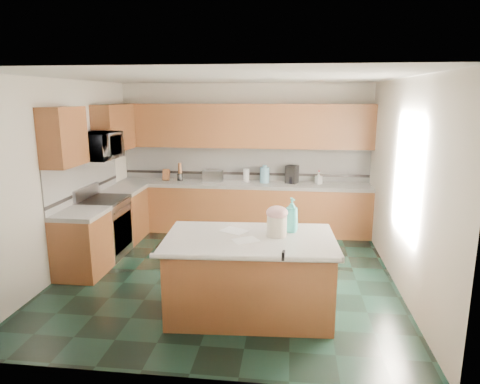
# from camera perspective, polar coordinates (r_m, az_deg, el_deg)

# --- Properties ---
(floor) EXTENTS (4.60, 4.60, 0.00)m
(floor) POSITION_cam_1_polar(r_m,az_deg,el_deg) (6.17, -1.80, -10.88)
(floor) COLOR black
(floor) RESTS_ON ground
(ceiling) EXTENTS (4.60, 4.60, 0.00)m
(ceiling) POSITION_cam_1_polar(r_m,az_deg,el_deg) (5.66, -2.00, 15.04)
(ceiling) COLOR white
(ceiling) RESTS_ON ground
(wall_back) EXTENTS (4.60, 0.04, 2.70)m
(wall_back) POSITION_cam_1_polar(r_m,az_deg,el_deg) (8.04, 0.62, 4.70)
(wall_back) COLOR silver
(wall_back) RESTS_ON ground
(wall_front) EXTENTS (4.60, 0.04, 2.70)m
(wall_front) POSITION_cam_1_polar(r_m,az_deg,el_deg) (3.56, -7.57, -5.70)
(wall_front) COLOR silver
(wall_front) RESTS_ON ground
(wall_left) EXTENTS (0.04, 4.60, 2.70)m
(wall_left) POSITION_cam_1_polar(r_m,az_deg,el_deg) (6.53, -22.46, 1.87)
(wall_left) COLOR silver
(wall_left) RESTS_ON ground
(wall_right) EXTENTS (0.04, 4.60, 2.70)m
(wall_right) POSITION_cam_1_polar(r_m,az_deg,el_deg) (5.89, 21.04, 0.89)
(wall_right) COLOR silver
(wall_right) RESTS_ON ground
(back_base_cab) EXTENTS (4.60, 0.60, 0.86)m
(back_base_cab) POSITION_cam_1_polar(r_m,az_deg,el_deg) (7.91, 0.35, -2.24)
(back_base_cab) COLOR #4D2A15
(back_base_cab) RESTS_ON ground
(back_countertop) EXTENTS (4.60, 0.64, 0.06)m
(back_countertop) POSITION_cam_1_polar(r_m,az_deg,el_deg) (7.80, 0.35, 1.02)
(back_countertop) COLOR white
(back_countertop) RESTS_ON back_base_cab
(back_upper_cab) EXTENTS (4.60, 0.33, 0.78)m
(back_upper_cab) POSITION_cam_1_polar(r_m,az_deg,el_deg) (7.79, 0.48, 8.81)
(back_upper_cab) COLOR #4D2A15
(back_upper_cab) RESTS_ON wall_back
(back_backsplash) EXTENTS (4.60, 0.02, 0.63)m
(back_backsplash) POSITION_cam_1_polar(r_m,az_deg,el_deg) (8.02, 0.59, 3.85)
(back_backsplash) COLOR silver
(back_backsplash) RESTS_ON back_countertop
(back_accent_band) EXTENTS (4.60, 0.01, 0.05)m
(back_accent_band) POSITION_cam_1_polar(r_m,az_deg,el_deg) (8.05, 0.58, 2.47)
(back_accent_band) COLOR black
(back_accent_band) RESTS_ON back_countertop
(left_base_cab_rear) EXTENTS (0.60, 0.82, 0.86)m
(left_base_cab_rear) POSITION_cam_1_polar(r_m,az_deg,el_deg) (7.73, -15.20, -3.05)
(left_base_cab_rear) COLOR #4D2A15
(left_base_cab_rear) RESTS_ON ground
(left_counter_rear) EXTENTS (0.64, 0.82, 0.06)m
(left_counter_rear) POSITION_cam_1_polar(r_m,az_deg,el_deg) (7.62, -15.39, 0.28)
(left_counter_rear) COLOR white
(left_counter_rear) RESTS_ON left_base_cab_rear
(left_base_cab_front) EXTENTS (0.60, 0.72, 0.86)m
(left_base_cab_front) POSITION_cam_1_polar(r_m,az_deg,el_deg) (6.40, -20.29, -6.69)
(left_base_cab_front) COLOR #4D2A15
(left_base_cab_front) RESTS_ON ground
(left_counter_front) EXTENTS (0.64, 0.72, 0.06)m
(left_counter_front) POSITION_cam_1_polar(r_m,az_deg,el_deg) (6.27, -20.61, -2.71)
(left_counter_front) COLOR white
(left_counter_front) RESTS_ON left_base_cab_front
(left_backsplash) EXTENTS (0.02, 2.30, 0.63)m
(left_backsplash) POSITION_cam_1_polar(r_m,az_deg,el_deg) (7.01, -20.00, 1.80)
(left_backsplash) COLOR silver
(left_backsplash) RESTS_ON wall_left
(left_accent_band) EXTENTS (0.01, 2.30, 0.05)m
(left_accent_band) POSITION_cam_1_polar(r_m,az_deg,el_deg) (7.05, -19.83, 0.24)
(left_accent_band) COLOR black
(left_accent_band) RESTS_ON wall_left
(left_upper_cab_rear) EXTENTS (0.33, 1.09, 0.78)m
(left_upper_cab_rear) POSITION_cam_1_polar(r_m,az_deg,el_deg) (7.65, -16.42, 8.23)
(left_upper_cab_rear) COLOR #4D2A15
(left_upper_cab_rear) RESTS_ON wall_left
(left_upper_cab_front) EXTENTS (0.33, 0.72, 0.78)m
(left_upper_cab_front) POSITION_cam_1_polar(r_m,az_deg,el_deg) (6.16, -22.49, 6.82)
(left_upper_cab_front) COLOR #4D2A15
(left_upper_cab_front) RESTS_ON wall_left
(range_body) EXTENTS (0.60, 0.76, 0.88)m
(range_body) POSITION_cam_1_polar(r_m,az_deg,el_deg) (7.03, -17.58, -4.69)
(range_body) COLOR #B7B7BC
(range_body) RESTS_ON ground
(range_oven_door) EXTENTS (0.02, 0.68, 0.55)m
(range_oven_door) POSITION_cam_1_polar(r_m,az_deg,el_deg) (6.93, -15.37, -5.14)
(range_oven_door) COLOR black
(range_oven_door) RESTS_ON range_body
(range_cooktop) EXTENTS (0.62, 0.78, 0.04)m
(range_cooktop) POSITION_cam_1_polar(r_m,az_deg,el_deg) (6.91, -17.84, -1.04)
(range_cooktop) COLOR black
(range_cooktop) RESTS_ON range_body
(range_handle) EXTENTS (0.02, 0.66, 0.02)m
(range_handle) POSITION_cam_1_polar(r_m,az_deg,el_deg) (6.81, -15.32, -2.11)
(range_handle) COLOR #B7B7BC
(range_handle) RESTS_ON range_body
(range_backguard) EXTENTS (0.06, 0.76, 0.18)m
(range_backguard) POSITION_cam_1_polar(r_m,az_deg,el_deg) (7.00, -19.84, -0.01)
(range_backguard) COLOR #B7B7BC
(range_backguard) RESTS_ON range_body
(microwave) EXTENTS (0.50, 0.73, 0.41)m
(microwave) POSITION_cam_1_polar(r_m,az_deg,el_deg) (6.77, -18.31, 5.82)
(microwave) COLOR #B7B7BC
(microwave) RESTS_ON wall_left
(island_base) EXTENTS (1.86, 1.13, 0.86)m
(island_base) POSITION_cam_1_polar(r_m,az_deg,el_deg) (5.00, 1.31, -11.34)
(island_base) COLOR #4D2A15
(island_base) RESTS_ON ground
(island_top) EXTENTS (1.97, 1.24, 0.06)m
(island_top) POSITION_cam_1_polar(r_m,az_deg,el_deg) (4.83, 1.34, -6.36)
(island_top) COLOR white
(island_top) RESTS_ON island_base
(island_bullnose) EXTENTS (1.91, 0.17, 0.06)m
(island_bullnose) POSITION_cam_1_polar(r_m,az_deg,el_deg) (4.31, 0.60, -8.80)
(island_bullnose) COLOR white
(island_bullnose) RESTS_ON island_base
(treat_jar) EXTENTS (0.29, 0.29, 0.24)m
(treat_jar) POSITION_cam_1_polar(r_m,az_deg,el_deg) (4.84, 4.93, -4.52)
(treat_jar) COLOR #EEE2CB
(treat_jar) RESTS_ON island_top
(treat_jar_lid) EXTENTS (0.25, 0.25, 0.15)m
(treat_jar_lid) POSITION_cam_1_polar(r_m,az_deg,el_deg) (4.80, 4.96, -2.76)
(treat_jar_lid) COLOR #D39799
(treat_jar_lid) RESTS_ON treat_jar
(treat_jar_knob) EXTENTS (0.08, 0.03, 0.03)m
(treat_jar_knob) POSITION_cam_1_polar(r_m,az_deg,el_deg) (4.79, 4.97, -2.17)
(treat_jar_knob) COLOR tan
(treat_jar_knob) RESTS_ON treat_jar_lid
(treat_jar_knob_end_l) EXTENTS (0.04, 0.04, 0.04)m
(treat_jar_knob_end_l) POSITION_cam_1_polar(r_m,az_deg,el_deg) (4.79, 4.48, -2.15)
(treat_jar_knob_end_l) COLOR tan
(treat_jar_knob_end_l) RESTS_ON treat_jar_lid
(treat_jar_knob_end_r) EXTENTS (0.04, 0.04, 0.04)m
(treat_jar_knob_end_r) POSITION_cam_1_polar(r_m,az_deg,el_deg) (4.79, 5.46, -2.18)
(treat_jar_knob_end_r) COLOR tan
(treat_jar_knob_end_r) RESTS_ON treat_jar_lid
(soap_bottle_island) EXTENTS (0.20, 0.20, 0.40)m
(soap_bottle_island) POSITION_cam_1_polar(r_m,az_deg,el_deg) (4.99, 6.91, -3.06)
(soap_bottle_island) COLOR #3BB4B0
(soap_bottle_island) RESTS_ON island_top
(paper_sheet_a) EXTENTS (0.34, 0.32, 0.00)m
(paper_sheet_a) POSITION_cam_1_polar(r_m,az_deg,el_deg) (4.72, 0.75, -6.43)
(paper_sheet_a) COLOR white
(paper_sheet_a) RESTS_ON island_top
(paper_sheet_b) EXTENTS (0.37, 0.34, 0.00)m
(paper_sheet_b) POSITION_cam_1_polar(r_m,az_deg,el_deg) (5.04, -0.79, -5.17)
(paper_sheet_b) COLOR white
(paper_sheet_b) RESTS_ON island_top
(clamp_body) EXTENTS (0.04, 0.09, 0.08)m
(clamp_body) POSITION_cam_1_polar(r_m,az_deg,el_deg) (4.29, 5.82, -8.39)
(clamp_body) COLOR black
(clamp_body) RESTS_ON island_top
(clamp_handle) EXTENTS (0.01, 0.06, 0.01)m
(clamp_handle) POSITION_cam_1_polar(r_m,az_deg,el_deg) (4.24, 5.80, -8.90)
(clamp_handle) COLOR black
(clamp_handle) RESTS_ON island_top
(knife_block) EXTENTS (0.12, 0.16, 0.23)m
(knife_block) POSITION_cam_1_polar(r_m,az_deg,el_deg) (8.11, -9.82, 2.26)
(knife_block) COLOR #472814
(knife_block) RESTS_ON back_countertop
(utensil_crock) EXTENTS (0.11, 0.11, 0.13)m
(utensil_crock) POSITION_cam_1_polar(r_m,az_deg,el_deg) (8.08, -8.00, 2.01)
(utensil_crock) COLOR black
(utensil_crock) RESTS_ON back_countertop
(utensil_bundle) EXTENTS (0.06, 0.06, 0.20)m
(utensil_bundle) POSITION_cam_1_polar(r_m,az_deg,el_deg) (8.05, -8.04, 3.17)
(utensil_bundle) COLOR #472814
(utensil_bundle) RESTS_ON utensil_crock
(toaster_oven) EXTENTS (0.35, 0.24, 0.20)m
(toaster_oven) POSITION_cam_1_polar(r_m,az_deg,el_deg) (7.91, -3.63, 2.12)
(toaster_oven) COLOR #B7B7BC
(toaster_oven) RESTS_ON back_countertop
(toaster_oven_door) EXTENTS (0.31, 0.01, 0.16)m
(toaster_oven_door) POSITION_cam_1_polar(r_m,az_deg,el_deg) (7.80, -3.78, 1.97)
(toaster_oven_door) COLOR black
(toaster_oven_door) RESTS_ON toaster_oven
(paper_towel) EXTENTS (0.11, 0.11, 0.24)m
(paper_towel) POSITION_cam_1_polar(r_m,az_deg,el_deg) (7.86, 0.83, 2.24)
(paper_towel) COLOR white
(paper_towel) RESTS_ON back_countertop
(paper_towel_base) EXTENTS (0.16, 0.16, 0.01)m
(paper_towel_base) POSITION_cam_1_polar(r_m,az_deg,el_deg) (7.89, 0.83, 1.43)
(paper_towel_base) COLOR #B7B7BC
(paper_towel_base) RESTS_ON back_countertop
(water_jug) EXTENTS (0.17, 0.17, 0.28)m
(water_jug) POSITION_cam_1_polar(r_m,az_deg,el_deg) (7.79, 3.31, 2.27)
(water_jug) COLOR #669FBA
(water_jug) RESTS_ON back_countertop
(water_jug_neck) EXTENTS (0.08, 0.08, 0.04)m
(water_jug_neck) POSITION_cam_1_polar(r_m,az_deg,el_deg) (7.77, 3.32, 3.45)
(water_jug_neck) COLOR #669FBA
(water_jug_neck) RESTS_ON water_jug
(coffee_maker) EXTENTS (0.25, 0.27, 0.32)m
(coffee_maker) POSITION_cam_1_polar(r_m,az_deg,el_deg) (7.80, 6.95, 2.35)
(coffee_maker) COLOR black
(coffee_maker) RESTS_ON back_countertop
(coffee_carafe) EXTENTS (0.13, 0.13, 0.13)m
(coffee_carafe) POSITION_cam_1_polar(r_m,az_deg,el_deg) (7.77, 6.93, 1.60)
(coffee_carafe) COLOR black
(coffee_carafe) RESTS_ON back_countertop
(soap_bottle_back) EXTENTS (0.14, 0.14, 0.22)m
(soap_bottle_back) POSITION_cam_1_polar(r_m,az_deg,el_deg) (7.79, 10.44, 1.85)
(soap_bottle_back) COLOR white
(soap_bottle_back) RESTS_ON back_countertop
(soap_back_cap) EXTENTS (0.02, 0.02, 0.03)m
(soap_back_cap) POSITION_cam_1_polar(r_m,az_deg,el_deg) (7.77, 10.48, 2.76)
(soap_back_cap) COLOR red
(soap_back_cap) RESTS_ON soap_bottle_back
(window_light_proxy) EXTENTS (0.02, 1.40, 1.10)m
(window_light_proxy) POSITION_cam_1_polar(r_m,az_deg,el_deg) (5.66, 21.35, 1.97)
(window_light_proxy) COLOR white
(window_light_proxy) RESTS_ON wall_right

